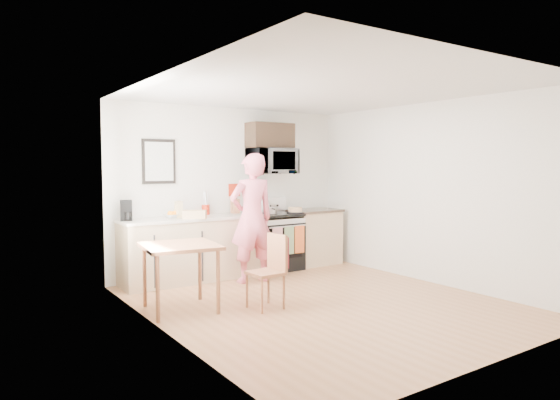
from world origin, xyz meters
TOP-DOWN VIEW (x-y plane):
  - floor at (0.00, 0.00)m, footprint 4.60×4.60m
  - back_wall at (0.00, 2.30)m, footprint 4.00×0.04m
  - front_wall at (0.00, -2.30)m, footprint 4.00×0.04m
  - left_wall at (-2.00, 0.00)m, footprint 0.04×4.60m
  - right_wall at (2.00, 0.00)m, footprint 0.04×4.60m
  - ceiling at (0.00, 0.00)m, footprint 4.00×4.60m
  - window at (-1.96, 0.80)m, footprint 0.06×1.40m
  - cabinet_left at (-0.80, 2.00)m, footprint 2.10×0.60m
  - countertop_left at (-0.80, 2.00)m, footprint 2.14×0.64m
  - cabinet_right at (1.43, 2.00)m, footprint 0.84×0.60m
  - countertop_right at (1.43, 2.00)m, footprint 0.88×0.64m
  - range at (0.63, 1.98)m, footprint 0.76×0.70m
  - microwave at (0.63, 2.08)m, footprint 0.76×0.51m
  - upper_cabinet at (0.63, 2.12)m, footprint 0.76×0.35m
  - wall_art at (-1.20, 2.28)m, footprint 0.50×0.04m
  - wall_trivet at (0.05, 2.28)m, footprint 0.20×0.02m
  - person at (-0.13, 1.44)m, footprint 0.71×0.49m
  - dining_table at (-1.56, 0.68)m, footprint 0.83×0.83m
  - chair at (-0.58, 0.19)m, footprint 0.42×0.38m
  - knife_block at (-0.01, 2.16)m, footprint 0.12×0.16m
  - utensil_crock at (-0.49, 2.22)m, footprint 0.12×0.12m
  - fruit_bowl at (-1.11, 2.05)m, footprint 0.26×0.26m
  - milk_carton at (-1.01, 2.01)m, footprint 0.10×0.10m
  - coffee_maker at (-1.75, 2.07)m, footprint 0.20×0.25m
  - bread_bag at (-0.87, 1.78)m, footprint 0.35×0.31m
  - cake at (0.91, 1.81)m, footprint 0.27×0.27m
  - kettle at (0.48, 2.09)m, footprint 0.21×0.21m
  - pot at (0.50, 1.91)m, footprint 0.20×0.33m

SIDE VIEW (x-z plane):
  - floor at x=0.00m, z-range 0.00..0.00m
  - range at x=0.63m, z-range -0.14..1.02m
  - cabinet_left at x=-0.80m, z-range 0.00..0.90m
  - cabinet_right at x=1.43m, z-range 0.00..0.90m
  - chair at x=-0.58m, z-range 0.13..1.00m
  - dining_table at x=-1.56m, z-range 0.30..1.08m
  - countertop_left at x=-0.80m, z-range 0.90..0.94m
  - countertop_right at x=1.43m, z-range 0.90..0.94m
  - person at x=-0.13m, z-range 0.00..1.87m
  - cake at x=0.91m, z-range 0.92..1.01m
  - pot at x=0.50m, z-range 0.93..1.02m
  - fruit_bowl at x=-1.11m, z-range 0.93..1.03m
  - bread_bag at x=-0.87m, z-range 0.94..1.06m
  - kettle at x=0.48m, z-range 0.91..1.17m
  - knife_block at x=-0.01m, z-range 0.94..1.17m
  - milk_carton at x=-1.01m, z-range 0.94..1.18m
  - coffee_maker at x=-1.75m, z-range 0.93..1.21m
  - utensil_crock at x=-0.49m, z-range 0.90..1.27m
  - back_wall at x=0.00m, z-range 0.00..2.60m
  - front_wall at x=0.00m, z-range 0.00..2.60m
  - left_wall at x=-2.00m, z-range 0.00..2.60m
  - right_wall at x=2.00m, z-range 0.00..2.60m
  - wall_trivet at x=0.05m, z-range 1.20..1.40m
  - window at x=-1.96m, z-range 0.80..2.30m
  - wall_art at x=-1.20m, z-range 1.43..2.08m
  - microwave at x=0.63m, z-range 1.55..1.97m
  - upper_cabinet at x=0.63m, z-range 1.98..2.38m
  - ceiling at x=0.00m, z-range 2.58..2.62m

